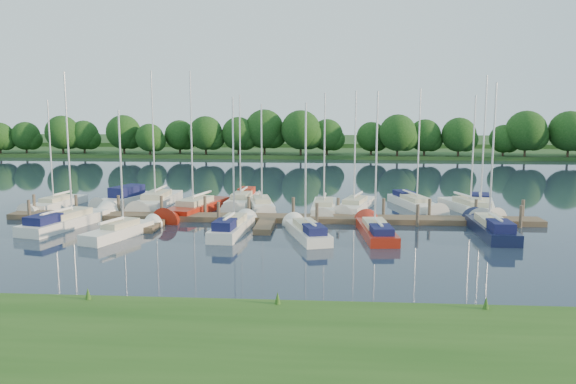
# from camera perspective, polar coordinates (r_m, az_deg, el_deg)

# --- Properties ---
(ground) EXTENTS (260.00, 260.00, 0.00)m
(ground) POSITION_cam_1_polar(r_m,az_deg,el_deg) (34.56, -3.29, -5.53)
(ground) COLOR #181F31
(ground) RESTS_ON ground
(near_bank) EXTENTS (90.00, 10.00, 0.50)m
(near_bank) POSITION_cam_1_polar(r_m,az_deg,el_deg) (19.54, -9.52, -16.11)
(near_bank) COLOR #214A15
(near_bank) RESTS_ON ground
(dock) EXTENTS (40.00, 6.00, 0.40)m
(dock) POSITION_cam_1_polar(r_m,az_deg,el_deg) (41.60, -2.01, -2.85)
(dock) COLOR #4C3E2B
(dock) RESTS_ON ground
(mooring_pilings) EXTENTS (38.24, 2.84, 2.00)m
(mooring_pilings) POSITION_cam_1_polar(r_m,az_deg,el_deg) (42.62, -1.86, -2.02)
(mooring_pilings) COLOR #473D33
(mooring_pilings) RESTS_ON ground
(far_shore) EXTENTS (180.00, 30.00, 0.60)m
(far_shore) POSITION_cam_1_polar(r_m,az_deg,el_deg) (108.64, 1.76, 4.18)
(far_shore) COLOR #1B3B17
(far_shore) RESTS_ON ground
(distant_hill) EXTENTS (220.00, 40.00, 1.40)m
(distant_hill) POSITION_cam_1_polar(r_m,az_deg,el_deg) (133.55, 2.19, 5.14)
(distant_hill) COLOR #2F5525
(distant_hill) RESTS_ON ground
(treeline) EXTENTS (144.46, 9.68, 8.31)m
(treeline) POSITION_cam_1_polar(r_m,az_deg,el_deg) (95.66, 0.54, 5.92)
(treeline) COLOR #38281C
(treeline) RESTS_ON ground
(sailboat_n_0) EXTENTS (2.65, 7.47, 9.41)m
(sailboat_n_0) POSITION_cam_1_polar(r_m,az_deg,el_deg) (51.65, -22.55, -1.20)
(sailboat_n_0) COLOR white
(sailboat_n_0) RESTS_ON ground
(motorboat) EXTENTS (3.68, 6.95, 1.99)m
(motorboat) POSITION_cam_1_polar(r_m,az_deg,el_deg) (51.66, -16.20, -0.75)
(motorboat) COLOR white
(motorboat) RESTS_ON ground
(sailboat_n_2) EXTENTS (2.30, 9.33, 11.95)m
(sailboat_n_2) POSITION_cam_1_polar(r_m,az_deg,el_deg) (49.87, -13.22, -1.08)
(sailboat_n_2) COLOR white
(sailboat_n_2) RESTS_ON ground
(sailboat_n_3) EXTENTS (4.03, 9.24, 11.71)m
(sailboat_n_3) POSITION_cam_1_polar(r_m,az_deg,el_deg) (45.88, -9.44, -1.79)
(sailboat_n_3) COLOR maroon
(sailboat_n_3) RESTS_ON ground
(sailboat_n_4) EXTENTS (2.21, 7.69, 9.93)m
(sailboat_n_4) POSITION_cam_1_polar(r_m,az_deg,el_deg) (48.99, -4.72, -0.99)
(sailboat_n_4) COLOR white
(sailboat_n_4) RESTS_ON ground
(sailboat_n_5) EXTENTS (2.91, 7.14, 9.11)m
(sailboat_n_5) POSITION_cam_1_polar(r_m,az_deg,el_deg) (47.08, -2.69, -1.43)
(sailboat_n_5) COLOR white
(sailboat_n_5) RESTS_ON ground
(sailboat_n_6) EXTENTS (2.07, 7.84, 9.97)m
(sailboat_n_6) POSITION_cam_1_polar(r_m,az_deg,el_deg) (45.85, 3.68, -1.71)
(sailboat_n_6) COLOR white
(sailboat_n_6) RESTS_ON ground
(sailboat_n_7) EXTENTS (3.76, 8.01, 10.14)m
(sailboat_n_7) POSITION_cam_1_polar(r_m,az_deg,el_deg) (46.97, 6.78, -1.51)
(sailboat_n_7) COLOR white
(sailboat_n_7) RESTS_ON ground
(sailboat_n_8) EXTENTS (3.79, 8.26, 10.37)m
(sailboat_n_8) POSITION_cam_1_polar(r_m,az_deg,el_deg) (49.09, 12.75, -1.18)
(sailboat_n_8) COLOR white
(sailboat_n_8) RESTS_ON ground
(sailboat_n_9) EXTENTS (3.56, 7.64, 9.82)m
(sailboat_n_9) POSITION_cam_1_polar(r_m,az_deg,el_deg) (48.11, 17.87, -1.62)
(sailboat_n_9) COLOR white
(sailboat_n_9) RESTS_ON ground
(sailboat_n_10) EXTENTS (3.83, 9.06, 11.33)m
(sailboat_n_10) POSITION_cam_1_polar(r_m,az_deg,el_deg) (48.09, 18.93, -1.62)
(sailboat_n_10) COLOR white
(sailboat_n_10) RESTS_ON ground
(sailboat_s_0) EXTENTS (3.85, 8.98, 11.33)m
(sailboat_s_0) POSITION_cam_1_polar(r_m,az_deg,el_deg) (43.13, -21.42, -2.85)
(sailboat_s_0) COLOR white
(sailboat_s_0) RESTS_ON ground
(sailboat_s_1) EXTENTS (3.33, 6.63, 8.66)m
(sailboat_s_1) POSITION_cam_1_polar(r_m,az_deg,el_deg) (38.65, -16.59, -3.95)
(sailboat_s_1) COLOR white
(sailboat_s_1) RESTS_ON ground
(sailboat_s_2) EXTENTS (2.31, 7.38, 9.55)m
(sailboat_s_2) POSITION_cam_1_polar(r_m,az_deg,el_deg) (38.07, -5.64, -3.73)
(sailboat_s_2) COLOR white
(sailboat_s_2) RESTS_ON ground
(sailboat_s_3) EXTENTS (3.34, 7.10, 9.11)m
(sailboat_s_3) POSITION_cam_1_polar(r_m,az_deg,el_deg) (36.87, 1.93, -4.12)
(sailboat_s_3) COLOR white
(sailboat_s_3) RESTS_ON ground
(sailboat_s_4) EXTENTS (2.39, 7.81, 9.83)m
(sailboat_s_4) POSITION_cam_1_polar(r_m,az_deg,el_deg) (37.76, 8.89, -3.94)
(sailboat_s_4) COLOR maroon
(sailboat_s_4) RESTS_ON ground
(sailboat_s_5) EXTENTS (1.98, 8.09, 10.51)m
(sailboat_s_5) POSITION_cam_1_polar(r_m,az_deg,el_deg) (39.96, 19.89, -3.61)
(sailboat_s_5) COLOR black
(sailboat_s_5) RESTS_ON ground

